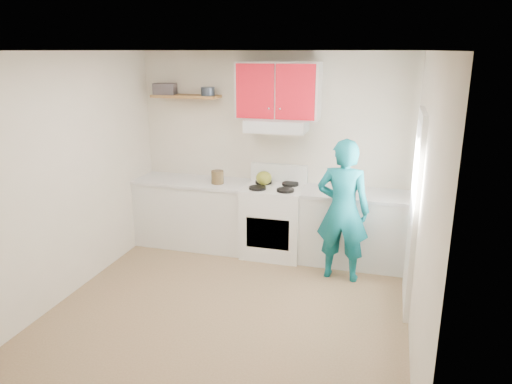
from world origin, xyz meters
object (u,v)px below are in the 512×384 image
(kettle, at_px, (264,178))
(person, at_px, (343,211))
(tin, at_px, (208,91))
(crock, at_px, (217,178))
(stove, at_px, (274,221))

(kettle, height_order, person, person)
(tin, bearing_deg, crock, -48.03)
(tin, xyz_separation_m, crock, (0.18, -0.20, -1.09))
(crock, relative_size, person, 0.12)
(tin, height_order, person, tin)
(tin, height_order, crock, tin)
(crock, distance_m, person, 1.74)
(tin, bearing_deg, stove, -9.37)
(stove, bearing_deg, kettle, 153.48)
(kettle, relative_size, crock, 1.07)
(person, bearing_deg, crock, -10.36)
(stove, height_order, person, person)
(kettle, height_order, crock, kettle)
(stove, relative_size, tin, 5.15)
(stove, relative_size, kettle, 4.42)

